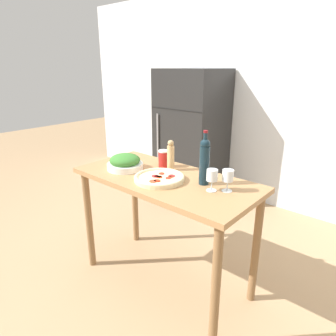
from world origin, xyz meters
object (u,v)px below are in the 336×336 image
at_px(wine_glass_near, 212,176).
at_px(wine_glass_far, 228,177).
at_px(salt_canister, 163,159).
at_px(wine_bottle, 205,160).
at_px(refrigerator, 192,135).
at_px(salad_bowl, 125,162).
at_px(pepper_mill, 171,156).
at_px(homemade_pizza, 159,178).

relative_size(wine_glass_near, wine_glass_far, 1.00).
bearing_deg(salt_canister, wine_bottle, -11.75).
bearing_deg(refrigerator, salt_canister, -61.60).
distance_m(salad_bowl, salt_canister, 0.30).
xyz_separation_m(wine_bottle, salad_bowl, (-0.64, -0.14, -0.12)).
bearing_deg(wine_glass_near, wine_glass_far, 36.96).
xyz_separation_m(pepper_mill, salt_canister, (-0.09, 0.02, -0.05)).
height_order(pepper_mill, homemade_pizza, pepper_mill).
xyz_separation_m(pepper_mill, salad_bowl, (-0.28, -0.21, -0.06)).
bearing_deg(homemade_pizza, salt_canister, 126.14).
relative_size(wine_glass_far, homemade_pizza, 0.41).
distance_m(refrigerator, salt_canister, 1.60).
height_order(refrigerator, wine_glass_far, refrigerator).
bearing_deg(refrigerator, wine_bottle, -51.03).
relative_size(refrigerator, wine_glass_near, 11.35).
bearing_deg(wine_glass_far, salt_canister, 171.16).
bearing_deg(salad_bowl, salt_canister, 51.18).
distance_m(pepper_mill, salad_bowl, 0.36).
relative_size(refrigerator, salad_bowl, 5.88).
height_order(refrigerator, salad_bowl, refrigerator).
xyz_separation_m(wine_glass_near, salt_canister, (-0.56, 0.16, -0.03)).
bearing_deg(wine_glass_near, refrigerator, 130.13).
bearing_deg(salt_canister, pepper_mill, -13.23).
xyz_separation_m(wine_bottle, homemade_pizza, (-0.27, -0.15, -0.15)).
relative_size(wine_bottle, wine_glass_far, 2.57).
height_order(wine_glass_far, salt_canister, wine_glass_far).
bearing_deg(homemade_pizza, wine_bottle, 29.08).
bearing_deg(pepper_mill, salad_bowl, -143.11).
distance_m(refrigerator, wine_bottle, 1.94).
bearing_deg(wine_bottle, wine_glass_far, -1.56).
bearing_deg(salt_canister, wine_glass_far, -8.84).
distance_m(wine_glass_near, pepper_mill, 0.48).
distance_m(refrigerator, wine_glass_near, 2.04).
relative_size(wine_glass_far, salad_bowl, 0.52).
bearing_deg(salt_canister, wine_glass_near, -15.90).
xyz_separation_m(refrigerator, salt_canister, (0.76, -1.40, 0.15)).
bearing_deg(homemade_pizza, refrigerator, 119.64).
bearing_deg(pepper_mill, homemade_pizza, -69.29).
height_order(pepper_mill, salad_bowl, pepper_mill).
bearing_deg(wine_glass_near, homemade_pizza, -167.07).
bearing_deg(homemade_pizza, wine_glass_near, 12.93).
relative_size(wine_glass_far, pepper_mill, 0.61).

